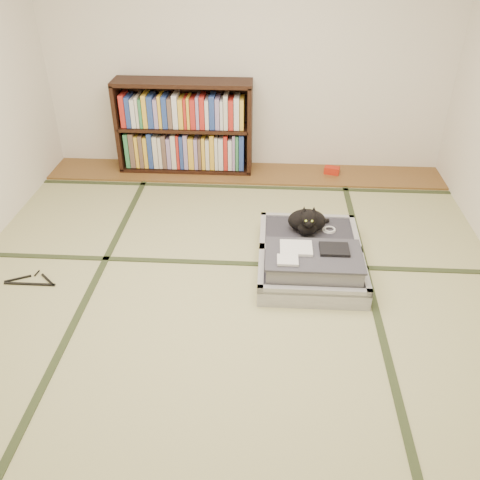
{
  "coord_description": "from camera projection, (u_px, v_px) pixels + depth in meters",
  "views": [
    {
      "loc": [
        0.24,
        -2.78,
        2.26
      ],
      "look_at": [
        0.05,
        0.35,
        0.25
      ],
      "focal_mm": 38.0,
      "sensor_mm": 36.0,
      "label": 1
    }
  ],
  "objects": [
    {
      "name": "room_shell",
      "position": [
        227.0,
        88.0,
        2.78
      ],
      "size": [
        4.5,
        4.5,
        4.5
      ],
      "color": "white",
      "rests_on": "ground"
    },
    {
      "name": "bookcase",
      "position": [
        185.0,
        129.0,
        5.09
      ],
      "size": [
        1.35,
        0.31,
        0.92
      ],
      "color": "black",
      "rests_on": "wood_strip"
    },
    {
      "name": "hanger",
      "position": [
        31.0,
        281.0,
        3.7
      ],
      "size": [
        0.39,
        0.18,
        0.01
      ],
      "color": "black",
      "rests_on": "floor"
    },
    {
      "name": "red_item",
      "position": [
        332.0,
        170.0,
        5.2
      ],
      "size": [
        0.17,
        0.12,
        0.07
      ],
      "primitive_type": "cube",
      "rotation": [
        0.0,
        0.0,
        -0.25
      ],
      "color": "#B5210E",
      "rests_on": "wood_strip"
    },
    {
      "name": "tatami_borders",
      "position": [
        235.0,
        256.0,
        3.98
      ],
      "size": [
        4.0,
        4.5,
        0.01
      ],
      "color": "#2D381E",
      "rests_on": "ground"
    },
    {
      "name": "cable_coil",
      "position": [
        329.0,
        230.0,
        4.02
      ],
      "size": [
        0.11,
        0.11,
        0.03
      ],
      "color": "white",
      "rests_on": "suitcase"
    },
    {
      "name": "wood_strip",
      "position": [
        245.0,
        173.0,
        5.24
      ],
      "size": [
        4.0,
        0.5,
        0.02
      ],
      "primitive_type": "cube",
      "color": "brown",
      "rests_on": "ground"
    },
    {
      "name": "cat",
      "position": [
        307.0,
        221.0,
        3.95
      ],
      "size": [
        0.34,
        0.34,
        0.28
      ],
      "color": "black",
      "rests_on": "suitcase"
    },
    {
      "name": "suitcase",
      "position": [
        310.0,
        258.0,
        3.78
      ],
      "size": [
        0.77,
        1.02,
        0.3
      ],
      "color": "#ADADB2",
      "rests_on": "floor"
    },
    {
      "name": "floor",
      "position": [
        230.0,
        296.0,
        3.57
      ],
      "size": [
        4.5,
        4.5,
        0.0
      ],
      "primitive_type": "plane",
      "color": "tan",
      "rests_on": "ground"
    }
  ]
}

